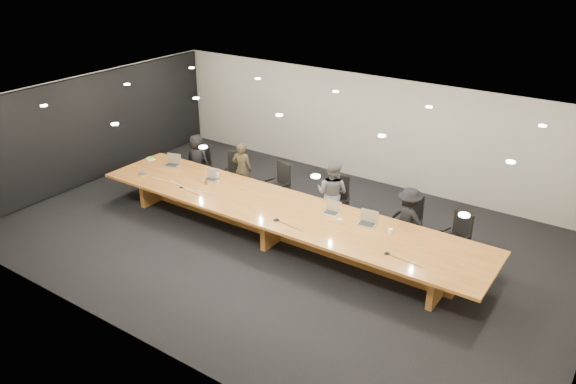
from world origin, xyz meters
name	(u,v)px	position (x,y,z in m)	size (l,w,h in m)	color
ground	(280,239)	(0.00, 0.00, 0.00)	(12.00, 12.00, 0.00)	black
back_wall	(369,129)	(0.00, 4.00, 1.40)	(12.00, 0.02, 2.80)	beige
left_wall_panel	(93,129)	(-5.94, 0.00, 1.37)	(0.08, 7.84, 2.74)	black
conference_table	(280,217)	(0.00, 0.00, 0.52)	(9.00, 1.80, 0.75)	brown
chair_far_left	(199,163)	(-3.50, 1.31, 0.53)	(0.54, 0.54, 1.07)	black
chair_left	(234,174)	(-2.26, 1.21, 0.56)	(0.57, 0.57, 1.12)	black
chair_mid_left	(277,185)	(-0.99, 1.28, 0.55)	(0.56, 0.56, 1.10)	black
chair_mid_right	(336,201)	(0.63, 1.29, 0.56)	(0.57, 0.57, 1.13)	black
chair_right	(408,221)	(2.32, 1.32, 0.55)	(0.56, 0.56, 1.11)	black
chair_far_right	(455,237)	(3.36, 1.29, 0.51)	(0.52, 0.52, 1.03)	black
person_a	(198,159)	(-3.50, 1.24, 0.67)	(0.65, 0.42, 1.33)	black
person_b	(242,170)	(-2.04, 1.28, 0.71)	(0.51, 0.34, 1.41)	#30291A
person_c	(332,193)	(0.57, 1.21, 0.77)	(0.75, 0.58, 1.54)	#555457
person_d	(408,219)	(2.40, 1.15, 0.69)	(0.89, 0.51, 1.37)	black
laptop_a	(171,160)	(-3.58, 0.40, 0.89)	(0.37, 0.27, 0.29)	tan
laptop_b	(211,175)	(-2.18, 0.29, 0.88)	(0.33, 0.24, 0.26)	#BEAA91
laptop_d	(331,208)	(1.02, 0.37, 0.88)	(0.33, 0.24, 0.26)	#C5B997
laptop_e	(367,219)	(1.86, 0.34, 0.89)	(0.36, 0.26, 0.28)	tan
water_bottle	(218,178)	(-1.92, 0.24, 0.87)	(0.08, 0.08, 0.25)	#ACBCB6
amber_mug	(206,182)	(-2.12, 0.05, 0.80)	(0.08, 0.08, 0.10)	brown
paper_cup_near	(340,221)	(1.38, 0.12, 0.79)	(0.07, 0.07, 0.09)	white
paper_cup_far	(390,231)	(2.39, 0.27, 0.80)	(0.09, 0.09, 0.10)	white
notepad	(151,159)	(-4.35, 0.42, 0.76)	(0.22, 0.18, 0.01)	white
lime_gadget	(150,158)	(-4.36, 0.43, 0.78)	(0.17, 0.10, 0.03)	#5DC835
av_box	(142,174)	(-3.76, -0.39, 0.76)	(0.18, 0.13, 0.03)	#9D9DA1
mic_left	(181,187)	(-2.44, -0.43, 0.76)	(0.10, 0.10, 0.03)	black
mic_center	(276,219)	(0.27, -0.51, 0.77)	(0.14, 0.14, 0.03)	black
mic_right	(387,253)	(2.67, -0.44, 0.76)	(0.12, 0.12, 0.03)	black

